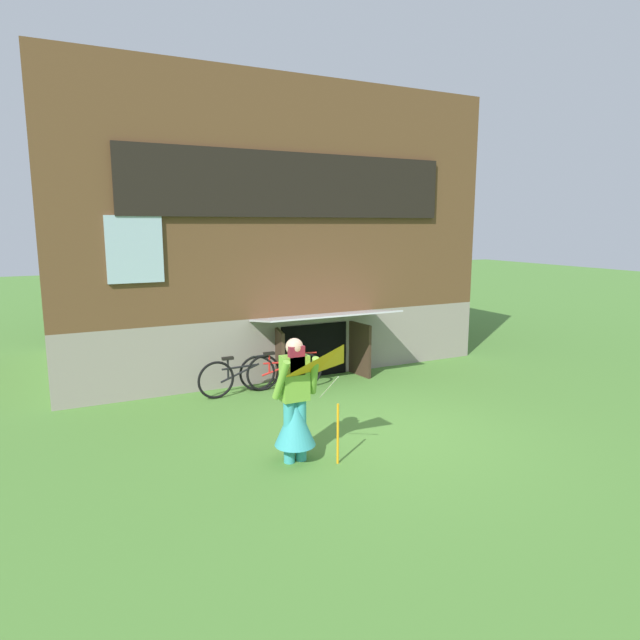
# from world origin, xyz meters

# --- Properties ---
(ground_plane) EXTENTS (60.00, 60.00, 0.00)m
(ground_plane) POSITION_xyz_m (0.00, 0.00, 0.00)
(ground_plane) COLOR #4C7F33
(log_house) EXTENTS (8.60, 6.03, 5.63)m
(log_house) POSITION_xyz_m (-0.00, 5.46, 2.82)
(log_house) COLOR gray
(log_house) RESTS_ON ground_plane
(person) EXTENTS (0.61, 0.52, 1.59)m
(person) POSITION_xyz_m (-1.54, -0.47, 0.67)
(person) COLOR teal
(person) RESTS_ON ground_plane
(kite) EXTENTS (0.85, 0.85, 1.48)m
(kite) POSITION_xyz_m (-1.12, -0.95, 1.22)
(kite) COLOR orange
(kite) RESTS_ON ground_plane
(bicycle_red) EXTENTS (1.51, 0.36, 0.70)m
(bicycle_red) POSITION_xyz_m (-0.51, 2.50, 0.34)
(bicycle_red) COLOR black
(bicycle_red) RESTS_ON ground_plane
(bicycle_black) EXTENTS (1.55, 0.17, 0.71)m
(bicycle_black) POSITION_xyz_m (-1.29, 2.51, 0.35)
(bicycle_black) COLOR black
(bicycle_black) RESTS_ON ground_plane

